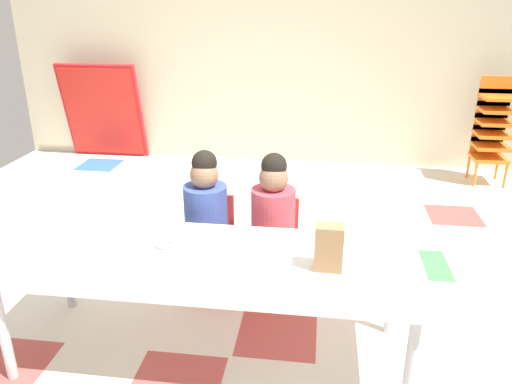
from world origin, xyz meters
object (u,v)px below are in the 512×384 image
object	(u,v)px
kid_chair_orange_stack	(493,126)
donut_powdered_on_plate	(166,243)
seated_child_near_camera	(206,210)
paper_bag_brown	(329,247)
paper_plate_center_table	(237,275)
folded_activity_table	(103,112)
seated_child_middle_seat	(273,213)
craft_table	(209,265)
paper_plate_near_edge	(167,246)

from	to	relation	value
kid_chair_orange_stack	donut_powdered_on_plate	bearing A→B (deg)	-130.05
seated_child_near_camera	donut_powdered_on_plate	distance (m)	0.53
paper_bag_brown	paper_plate_center_table	world-z (taller)	paper_bag_brown
kid_chair_orange_stack	folded_activity_table	size ratio (longest dim) A/B	0.96
kid_chair_orange_stack	seated_child_near_camera	bearing A→B (deg)	-134.87
seated_child_middle_seat	paper_bag_brown	bearing A→B (deg)	-63.44
craft_table	paper_plate_near_edge	bearing A→B (deg)	163.07
folded_activity_table	paper_plate_center_table	distance (m)	3.96
craft_table	kid_chair_orange_stack	distance (m)	3.65
folded_activity_table	paper_plate_near_edge	world-z (taller)	folded_activity_table
paper_plate_near_edge	paper_bag_brown	bearing A→B (deg)	-7.59
kid_chair_orange_stack	paper_bag_brown	size ratio (longest dim) A/B	4.73
folded_activity_table	paper_plate_center_table	bearing A→B (deg)	-57.74
folded_activity_table	seated_child_middle_seat	bearing A→B (deg)	-49.67
seated_child_near_camera	seated_child_middle_seat	bearing A→B (deg)	0.00
craft_table	seated_child_near_camera	xyz separation A→B (m)	(-0.15, 0.60, 0.03)
craft_table	paper_bag_brown	size ratio (longest dim) A/B	9.23
paper_bag_brown	paper_plate_near_edge	xyz separation A→B (m)	(-0.80, 0.11, -0.11)
seated_child_middle_seat	folded_activity_table	distance (m)	3.40
paper_plate_near_edge	donut_powdered_on_plate	bearing A→B (deg)	0.00
seated_child_near_camera	paper_plate_near_edge	xyz separation A→B (m)	(-0.08, -0.53, 0.02)
kid_chair_orange_stack	paper_plate_near_edge	world-z (taller)	kid_chair_orange_stack
seated_child_middle_seat	paper_plate_center_table	distance (m)	0.76
seated_child_middle_seat	paper_plate_near_edge	size ratio (longest dim) A/B	5.10
paper_plate_near_edge	donut_powdered_on_plate	size ratio (longest dim) A/B	1.63
paper_plate_center_table	donut_powdered_on_plate	size ratio (longest dim) A/B	1.63
seated_child_near_camera	kid_chair_orange_stack	distance (m)	3.29
seated_child_near_camera	craft_table	bearing A→B (deg)	-75.67
seated_child_middle_seat	paper_bag_brown	xyz separation A→B (m)	(0.32, -0.63, 0.13)
kid_chair_orange_stack	paper_bag_brown	bearing A→B (deg)	-118.36
folded_activity_table	paper_bag_brown	xyz separation A→B (m)	(2.52, -3.23, 0.15)
paper_plate_center_table	craft_table	bearing A→B (deg)	136.22
craft_table	seated_child_middle_seat	xyz separation A→B (m)	(0.25, 0.60, 0.03)
craft_table	kid_chair_orange_stack	xyz separation A→B (m)	(2.17, 2.93, 0.05)
seated_child_middle_seat	donut_powdered_on_plate	size ratio (longest dim) A/B	8.29
paper_plate_center_table	folded_activity_table	bearing A→B (deg)	122.26
folded_activity_table	kid_chair_orange_stack	bearing A→B (deg)	-3.61
craft_table	paper_bag_brown	bearing A→B (deg)	-3.63
seated_child_middle_seat	kid_chair_orange_stack	distance (m)	3.02
folded_activity_table	paper_bag_brown	world-z (taller)	folded_activity_table
kid_chair_orange_stack	paper_plate_near_edge	bearing A→B (deg)	-130.05
kid_chair_orange_stack	paper_bag_brown	xyz separation A→B (m)	(-1.60, -2.97, 0.11)
folded_activity_table	donut_powdered_on_plate	size ratio (longest dim) A/B	9.81
paper_bag_brown	kid_chair_orange_stack	bearing A→B (deg)	61.64
seated_child_near_camera	paper_plate_center_table	distance (m)	0.82
craft_table	paper_bag_brown	xyz separation A→B (m)	(0.57, -0.04, 0.15)
kid_chair_orange_stack	donut_powdered_on_plate	world-z (taller)	kid_chair_orange_stack
seated_child_middle_seat	kid_chair_orange_stack	bearing A→B (deg)	50.60
paper_plate_near_edge	seated_child_middle_seat	bearing A→B (deg)	47.21
craft_table	seated_child_near_camera	size ratio (longest dim) A/B	2.21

